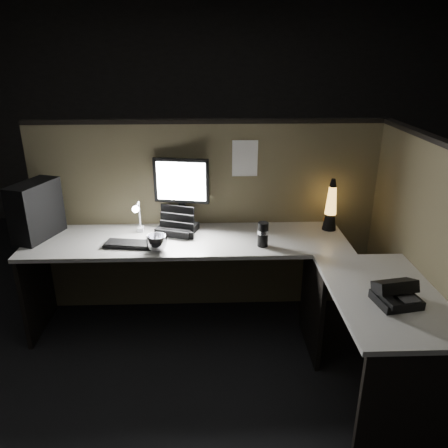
{
  "coord_description": "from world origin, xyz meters",
  "views": [
    {
      "loc": [
        0.02,
        -2.29,
        2.0
      ],
      "look_at": [
        0.11,
        0.35,
        0.94
      ],
      "focal_mm": 35.0,
      "sensor_mm": 36.0,
      "label": 1
    }
  ],
  "objects_px": {
    "monitor": "(181,186)",
    "desk_phone": "(395,294)",
    "lava_lamp": "(331,209)",
    "pc_tower": "(36,210)",
    "keyboard": "(134,245)"
  },
  "relations": [
    {
      "from": "monitor",
      "to": "desk_phone",
      "type": "height_order",
      "value": "monitor"
    },
    {
      "from": "lava_lamp",
      "to": "monitor",
      "type": "bearing_deg",
      "value": 175.21
    },
    {
      "from": "pc_tower",
      "to": "lava_lamp",
      "type": "distance_m",
      "value": 2.14
    },
    {
      "from": "keyboard",
      "to": "lava_lamp",
      "type": "height_order",
      "value": "lava_lamp"
    },
    {
      "from": "keyboard",
      "to": "monitor",
      "type": "bearing_deg",
      "value": 56.24
    },
    {
      "from": "pc_tower",
      "to": "keyboard",
      "type": "relative_size",
      "value": 1.0
    },
    {
      "from": "lava_lamp",
      "to": "desk_phone",
      "type": "distance_m",
      "value": 1.05
    },
    {
      "from": "monitor",
      "to": "keyboard",
      "type": "distance_m",
      "value": 0.56
    },
    {
      "from": "monitor",
      "to": "desk_phone",
      "type": "bearing_deg",
      "value": -32.98
    },
    {
      "from": "lava_lamp",
      "to": "pc_tower",
      "type": "bearing_deg",
      "value": -178.15
    },
    {
      "from": "keyboard",
      "to": "lava_lamp",
      "type": "xyz_separation_m",
      "value": [
        1.43,
        0.25,
        0.15
      ]
    },
    {
      "from": "keyboard",
      "to": "desk_phone",
      "type": "xyz_separation_m",
      "value": [
        1.52,
        -0.78,
        0.04
      ]
    },
    {
      "from": "desk_phone",
      "to": "lava_lamp",
      "type": "bearing_deg",
      "value": 84.76
    },
    {
      "from": "keyboard",
      "to": "desk_phone",
      "type": "bearing_deg",
      "value": -18.55
    },
    {
      "from": "pc_tower",
      "to": "keyboard",
      "type": "distance_m",
      "value": 0.76
    }
  ]
}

